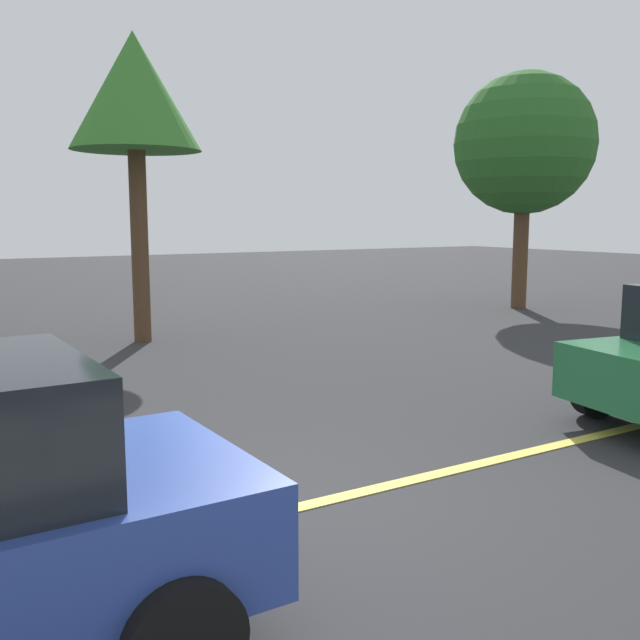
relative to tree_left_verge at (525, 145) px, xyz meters
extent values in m
plane|color=#2D2D30|center=(-11.79, -8.41, -4.21)|extent=(80.00, 80.00, 0.00)
cube|color=#E0D14C|center=(-8.79, -8.41, -4.20)|extent=(28.00, 0.16, 0.01)
cylinder|color=black|center=(-7.06, -7.87, -3.89)|extent=(0.67, 0.31, 0.64)
cylinder|color=black|center=(-13.11, -10.17, -3.89)|extent=(0.64, 0.23, 0.64)
cylinder|color=black|center=(-13.14, -8.45, -3.89)|extent=(0.64, 0.23, 0.64)
cylinder|color=#513823|center=(0.00, 0.00, -2.58)|extent=(0.39, 0.39, 3.25)
sphere|color=#286023|center=(0.00, 0.00, 0.03)|extent=(3.59, 3.59, 3.59)
cylinder|color=#513823|center=(-10.06, 0.09, -2.41)|extent=(0.32, 0.32, 3.59)
cone|color=#387A2D|center=(-10.06, 0.09, 0.45)|extent=(2.40, 2.40, 2.14)
camera|label=1|loc=(-14.22, -13.29, -1.85)|focal=40.27mm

